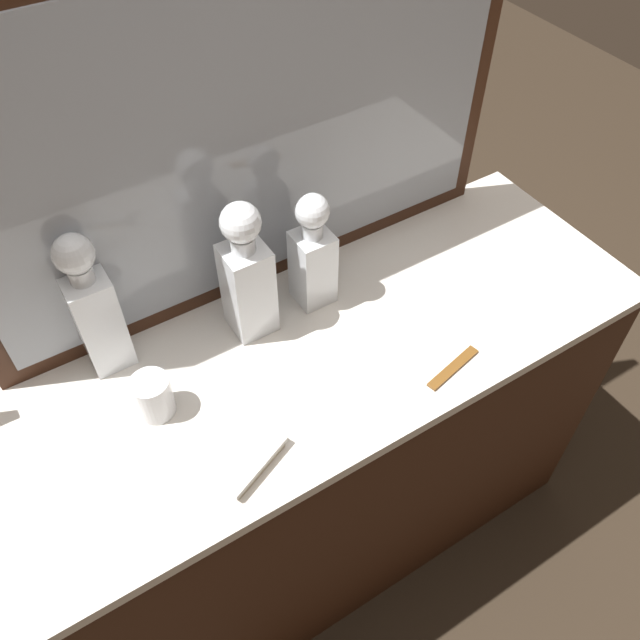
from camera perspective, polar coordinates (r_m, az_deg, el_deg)
The scene contains 9 objects.
ground_plane at distance 2.02m, azimuth -0.00°, elevation -17.66°, with size 6.00×6.00×0.00m, color #2D2319.
dresser at distance 1.65m, azimuth -0.00°, elevation -11.66°, with size 1.39×0.50×0.84m.
dresser_mirror at distance 1.23m, azimuth -6.02°, elevation 15.33°, with size 1.12×0.03×0.69m.
crystal_decanter_left at distance 1.32m, azimuth -0.63°, elevation 5.24°, with size 0.07×0.07×0.26m.
crystal_decanter_front at distance 1.26m, azimuth -6.32°, elevation 3.33°, with size 0.08×0.08×0.31m.
crystal_decanter_far_left at distance 1.25m, azimuth -18.83°, elevation 0.46°, with size 0.08×0.08×0.31m.
crystal_tumbler_rear at distance 1.22m, azimuth -14.23°, elevation -6.53°, with size 0.07×0.07×0.08m.
silver_brush_far_left at distance 1.15m, azimuth -6.01°, elevation -12.06°, with size 0.15×0.10×0.02m.
tortoiseshell_comb at distance 1.29m, azimuth 11.46°, elevation -4.08°, with size 0.14×0.05×0.01m.
Camera 1 is at (-0.44, -0.70, 1.85)m, focal length 36.93 mm.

